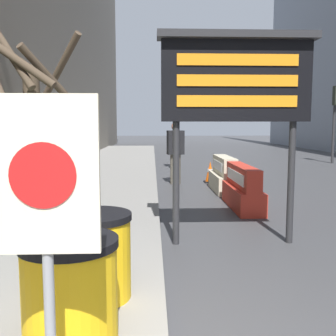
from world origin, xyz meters
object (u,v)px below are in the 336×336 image
(message_board, at_px, (236,82))
(traffic_light_far_side, at_px, (336,107))
(barrel_drum_middle, at_px, (94,255))
(traffic_cone_mid, at_px, (236,169))
(traffic_cone_near, at_px, (255,184))
(traffic_light_near_curb, at_px, (175,102))
(jersey_barrier_red_striped, at_px, (242,189))
(pedestrian_worker, at_px, (175,148))
(barrel_drum_foreground, at_px, (70,292))
(traffic_cone_far, at_px, (210,172))
(warning_sign, at_px, (45,199))
(jersey_barrier_cream, at_px, (224,176))

(message_board, bearing_deg, traffic_light_far_side, 59.26)
(barrel_drum_middle, relative_size, traffic_cone_mid, 1.44)
(traffic_cone_near, xyz_separation_m, traffic_light_near_curb, (-1.69, 4.94, 2.27))
(barrel_drum_middle, bearing_deg, traffic_cone_mid, 70.50)
(barrel_drum_middle, relative_size, jersey_barrier_red_striped, 0.41)
(traffic_cone_near, height_order, pedestrian_worker, pedestrian_worker)
(barrel_drum_middle, relative_size, traffic_light_far_side, 0.23)
(traffic_cone_mid, bearing_deg, message_board, -102.27)
(traffic_cone_near, bearing_deg, jersey_barrier_red_striped, -113.51)
(barrel_drum_middle, bearing_deg, traffic_light_near_curb, 82.74)
(barrel_drum_foreground, relative_size, message_board, 0.26)
(barrel_drum_middle, xyz_separation_m, traffic_cone_mid, (3.33, 9.41, -0.27))
(barrel_drum_middle, distance_m, traffic_light_near_curb, 11.23)
(barrel_drum_middle, height_order, traffic_cone_far, barrel_drum_middle)
(traffic_light_near_curb, distance_m, traffic_light_far_side, 7.88)
(traffic_cone_mid, bearing_deg, traffic_light_far_side, 39.27)
(barrel_drum_foreground, height_order, barrel_drum_middle, same)
(barrel_drum_foreground, distance_m, pedestrian_worker, 8.83)
(traffic_light_near_curb, height_order, pedestrian_worker, traffic_light_near_curb)
(jersey_barrier_red_striped, height_order, traffic_cone_mid, jersey_barrier_red_striped)
(message_board, distance_m, traffic_cone_near, 4.67)
(warning_sign, distance_m, traffic_light_far_side, 17.69)
(traffic_cone_mid, distance_m, pedestrian_worker, 2.70)
(pedestrian_worker, bearing_deg, message_board, 85.08)
(warning_sign, height_order, message_board, message_board)
(barrel_drum_middle, relative_size, warning_sign, 0.45)
(jersey_barrier_cream, xyz_separation_m, traffic_cone_mid, (0.89, 2.78, -0.13))
(barrel_drum_foreground, relative_size, jersey_barrier_red_striped, 0.41)
(warning_sign, distance_m, pedestrian_worker, 9.51)
(jersey_barrier_red_striped, relative_size, traffic_light_near_curb, 0.56)
(barrel_drum_middle, xyz_separation_m, traffic_cone_far, (2.29, 8.18, -0.23))
(traffic_cone_mid, relative_size, pedestrian_worker, 0.30)
(jersey_barrier_red_striped, bearing_deg, traffic_light_far_side, 55.90)
(barrel_drum_middle, bearing_deg, jersey_barrier_cream, 69.81)
(traffic_cone_near, bearing_deg, traffic_cone_far, 110.16)
(traffic_light_far_side, bearing_deg, traffic_cone_mid, -140.73)
(traffic_cone_near, bearing_deg, traffic_light_near_curb, 108.93)
(jersey_barrier_red_striped, height_order, traffic_cone_near, jersey_barrier_red_striped)
(message_board, xyz_separation_m, traffic_cone_near, (1.35, 3.96, -2.06))
(warning_sign, bearing_deg, traffic_light_near_curb, 83.52)
(traffic_light_near_curb, distance_m, pedestrian_worker, 3.38)
(barrel_drum_foreground, height_order, traffic_cone_far, barrel_drum_foreground)
(warning_sign, distance_m, traffic_cone_far, 10.01)
(warning_sign, relative_size, message_board, 0.58)
(jersey_barrier_red_striped, bearing_deg, traffic_light_near_curb, 99.20)
(message_board, relative_size, traffic_cone_near, 5.19)
(traffic_cone_far, relative_size, traffic_light_near_curb, 0.18)
(barrel_drum_foreground, bearing_deg, traffic_light_far_side, 59.01)
(jersey_barrier_cream, distance_m, traffic_cone_mid, 2.92)
(warning_sign, relative_size, traffic_cone_mid, 3.19)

